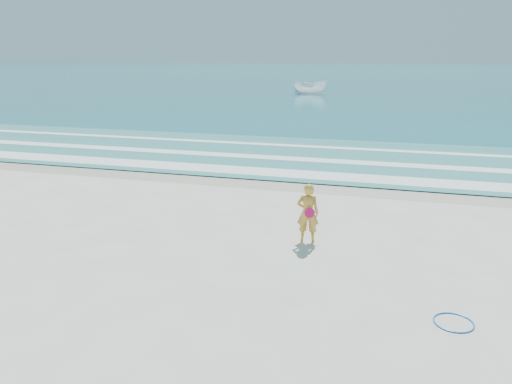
# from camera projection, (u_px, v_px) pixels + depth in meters

# --- Properties ---
(ground) EXTENTS (400.00, 400.00, 0.00)m
(ground) POSITION_uv_depth(u_px,v_px,m) (210.00, 284.00, 10.90)
(ground) COLOR silver
(ground) RESTS_ON ground
(wet_sand) EXTENTS (400.00, 2.40, 0.00)m
(wet_sand) POSITION_uv_depth(u_px,v_px,m) (293.00, 183.00, 19.23)
(wet_sand) COLOR #B2A893
(wet_sand) RESTS_ON ground
(ocean) EXTENTS (400.00, 190.00, 0.04)m
(ocean) POSITION_uv_depth(u_px,v_px,m) (383.00, 74.00, 108.08)
(ocean) COLOR #19727F
(ocean) RESTS_ON ground
(shallow) EXTENTS (400.00, 10.00, 0.01)m
(shallow) POSITION_uv_depth(u_px,v_px,m) (315.00, 157.00, 23.84)
(shallow) COLOR #59B7AD
(shallow) RESTS_ON ocean
(foam_near) EXTENTS (400.00, 1.40, 0.01)m
(foam_near) POSITION_uv_depth(u_px,v_px,m) (300.00, 174.00, 20.41)
(foam_near) COLOR white
(foam_near) RESTS_ON shallow
(foam_mid) EXTENTS (400.00, 0.90, 0.01)m
(foam_mid) POSITION_uv_depth(u_px,v_px,m) (312.00, 160.00, 23.10)
(foam_mid) COLOR white
(foam_mid) RESTS_ON shallow
(foam_far) EXTENTS (400.00, 0.60, 0.01)m
(foam_far) POSITION_uv_depth(u_px,v_px,m) (322.00, 147.00, 26.15)
(foam_far) COLOR white
(foam_far) RESTS_ON shallow
(hoop) EXTENTS (0.74, 0.74, 0.03)m
(hoop) POSITION_uv_depth(u_px,v_px,m) (454.00, 322.00, 9.33)
(hoop) COLOR blue
(hoop) RESTS_ON ground
(boat) EXTENTS (4.30, 2.01, 1.60)m
(boat) POSITION_uv_depth(u_px,v_px,m) (310.00, 87.00, 58.50)
(boat) COLOR white
(boat) RESTS_ON ocean
(woman) EXTENTS (0.62, 0.45, 1.60)m
(woman) POSITION_uv_depth(u_px,v_px,m) (308.00, 213.00, 13.13)
(woman) COLOR gold
(woman) RESTS_ON ground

